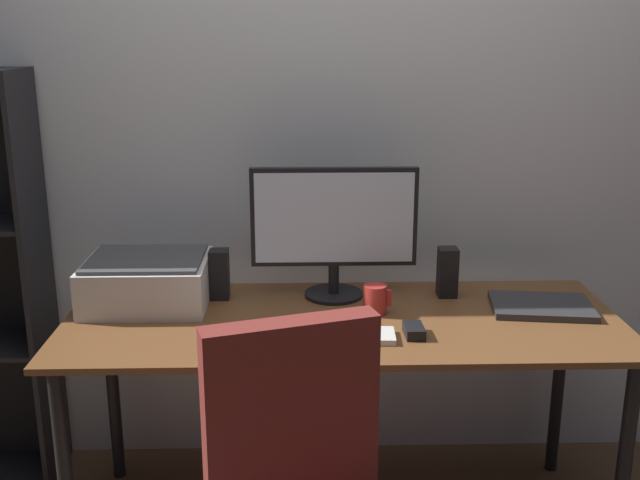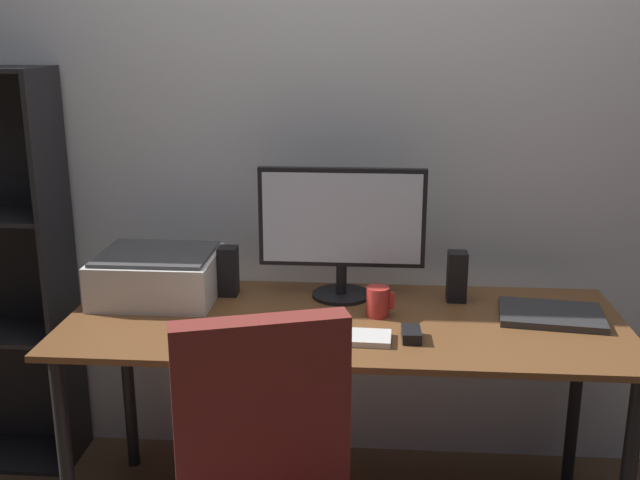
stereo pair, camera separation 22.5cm
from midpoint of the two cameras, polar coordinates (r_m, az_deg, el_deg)
name	(u,v)px [view 1 (the left image)]	position (r m, az deg, el deg)	size (l,w,h in m)	color
back_wall	(336,122)	(2.75, -1.15, 8.98)	(6.40, 0.10, 2.60)	silver
desk	(343,341)	(2.41, -0.97, -7.75)	(1.76, 0.70, 0.74)	brown
monitor	(334,224)	(2.50, -1.50, 1.20)	(0.56, 0.20, 0.45)	black
keyboard	(345,336)	(2.23, -1.03, -7.36)	(0.29, 0.11, 0.02)	silver
mouse	(414,331)	(2.25, 4.31, -6.94)	(0.06, 0.10, 0.03)	black
coffee_mug	(375,300)	(2.40, 1.54, -4.60)	(0.09, 0.07, 0.10)	#B72D28
laptop	(542,306)	(2.53, 14.08, -4.96)	(0.32, 0.23, 0.02)	#2D2D30
speaker_left	(219,274)	(2.57, -10.17, -2.61)	(0.06, 0.07, 0.17)	black
speaker_right	(447,272)	(2.57, 7.22, -2.49)	(0.06, 0.07, 0.17)	black
printer	(147,281)	(2.57, -15.48, -3.06)	(0.40, 0.34, 0.16)	silver
paper_sheet	(259,351)	(2.17, -7.66, -8.42)	(0.21, 0.30, 0.00)	white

